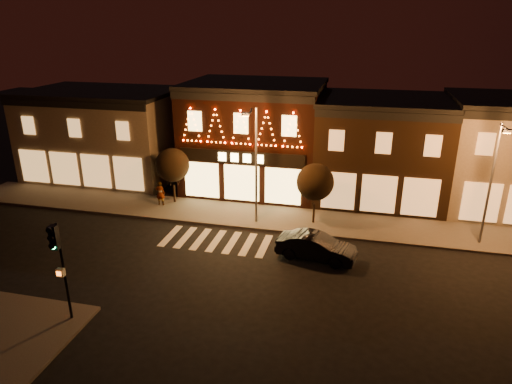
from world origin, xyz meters
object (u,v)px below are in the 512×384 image
at_px(streetlamp_mid, 255,158).
at_px(dark_sedan, 316,247).
at_px(traffic_signal_near, 59,254).
at_px(pedestrian, 160,193).

distance_m(streetlamp_mid, dark_sedan, 6.89).
distance_m(traffic_signal_near, dark_sedan, 13.29).
height_order(traffic_signal_near, pedestrian, traffic_signal_near).
relative_size(traffic_signal_near, dark_sedan, 1.04).
bearing_deg(dark_sedan, traffic_signal_near, 138.99).
xyz_separation_m(traffic_signal_near, dark_sedan, (9.96, 8.37, -2.68)).
xyz_separation_m(traffic_signal_near, streetlamp_mid, (5.54, 12.01, 1.15)).
height_order(traffic_signal_near, dark_sedan, traffic_signal_near).
relative_size(dark_sedan, pedestrian, 2.50).
relative_size(traffic_signal_near, streetlamp_mid, 0.62).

